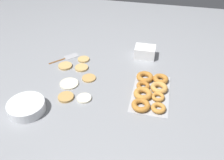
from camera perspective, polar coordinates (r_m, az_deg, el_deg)
name	(u,v)px	position (r m, az deg, el deg)	size (l,w,h in m)	color
ground_plane	(95,79)	(1.57, -4.23, 0.13)	(3.00, 3.00, 0.00)	gray
pancake_0	(65,66)	(1.71, -11.19, 3.35)	(0.10, 0.10, 0.02)	tan
pancake_1	(69,84)	(1.55, -10.27, -0.88)	(0.12, 0.12, 0.01)	beige
pancake_2	(66,97)	(1.45, -11.05, -4.05)	(0.09, 0.09, 0.02)	tan
pancake_3	(84,59)	(1.77, -6.86, 4.96)	(0.08, 0.08, 0.01)	tan
pancake_4	(84,98)	(1.43, -6.72, -4.38)	(0.09, 0.09, 0.01)	silver
pancake_5	(89,78)	(1.58, -5.59, 0.44)	(0.09, 0.09, 0.01)	tan
pancake_6	(82,68)	(1.68, -7.35, 2.95)	(0.09, 0.09, 0.01)	tan
donut_tray	(150,90)	(1.47, 9.16, -2.50)	(0.38, 0.22, 0.04)	#ADAFB5
batter_bowl	(26,107)	(1.41, -19.88, -6.10)	(0.21, 0.21, 0.06)	white
container_stack	(145,52)	(1.80, 7.92, 6.71)	(0.11, 0.15, 0.08)	white
spatula	(68,57)	(1.82, -10.46, 5.42)	(0.20, 0.19, 0.01)	brown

